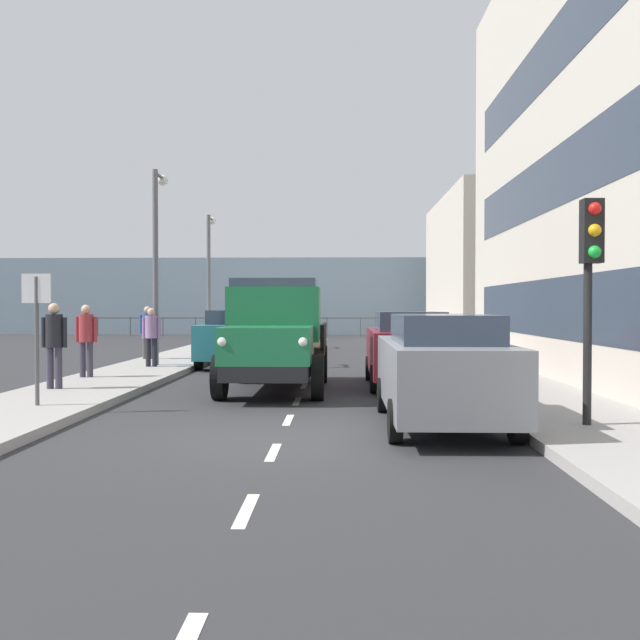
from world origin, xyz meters
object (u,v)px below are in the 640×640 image
car_teal_oppositeside_0 (235,337)px  pedestrian_near_railing (151,332)px  street_sign (37,316)px  car_silver_oppositeside_1 (260,330)px  car_maroon_kerbside_1 (408,347)px  pedestrian_by_lamp (54,338)px  pedestrian_with_bag (147,328)px  lamp_post_far (209,267)px  truck_vintage_green (275,337)px  lamp_post_promenade (157,247)px  traffic_light_near (591,262)px  pedestrian_in_dark_coat (86,334)px  car_grey_kerbside_near (442,368)px

car_teal_oppositeside_0 → pedestrian_near_railing: 2.89m
street_sign → car_silver_oppositeside_1: bearing=-96.6°
car_maroon_kerbside_1 → pedestrian_by_lamp: size_ratio=2.45×
pedestrian_with_bag → pedestrian_by_lamp: bearing=92.3°
pedestrian_by_lamp → lamp_post_far: lamp_post_far is taller
truck_vintage_green → car_silver_oppositeside_1: bearing=-82.3°
pedestrian_by_lamp → lamp_post_far: bearing=-91.0°
pedestrian_near_railing → lamp_post_promenade: 2.55m
traffic_light_near → car_teal_oppositeside_0: bearing=-60.1°
pedestrian_by_lamp → pedestrian_in_dark_coat: bearing=-85.2°
lamp_post_promenade → pedestrian_near_railing: bearing=91.4°
car_grey_kerbside_near → street_sign: size_ratio=2.04×
car_maroon_kerbside_1 → lamp_post_far: lamp_post_far is taller
pedestrian_with_bag → traffic_light_near: traffic_light_near is taller
truck_vintage_green → car_silver_oppositeside_1: truck_vintage_green is taller
pedestrian_with_bag → car_teal_oppositeside_0: bearing=163.3°
car_maroon_kerbside_1 → lamp_post_far: (7.15, -13.93, 2.63)m
car_teal_oppositeside_0 → lamp_post_far: lamp_post_far is taller
car_grey_kerbside_near → lamp_post_far: bearing=-69.8°
car_silver_oppositeside_1 → pedestrian_by_lamp: pedestrian_by_lamp is taller
pedestrian_with_bag → car_silver_oppositeside_1: bearing=-116.6°
car_grey_kerbside_near → lamp_post_far: 20.85m
car_maroon_kerbside_1 → car_teal_oppositeside_0: (4.80, -5.47, 0.00)m
pedestrian_in_dark_coat → traffic_light_near: (-9.61, 6.72, 1.30)m
lamp_post_promenade → lamp_post_far: size_ratio=1.01×
truck_vintage_green → lamp_post_promenade: 7.08m
pedestrian_in_dark_coat → pedestrian_near_railing: (-0.76, -3.03, -0.06)m
lamp_post_far → street_sign: 18.45m
car_teal_oppositeside_0 → pedestrian_with_bag: size_ratio=2.56×
car_maroon_kerbside_1 → lamp_post_promenade: size_ratio=0.76×
car_grey_kerbside_near → car_teal_oppositeside_0: 11.96m
lamp_post_far → street_sign: lamp_post_far is taller
truck_vintage_green → pedestrian_near_railing: size_ratio=3.44×
car_maroon_kerbside_1 → pedestrian_near_railing: bearing=-26.8°
car_teal_oppositeside_0 → street_sign: size_ratio=1.92×
car_teal_oppositeside_0 → lamp_post_far: bearing=-74.5°
street_sign → truck_vintage_green: bearing=-139.4°
pedestrian_near_railing → traffic_light_near: size_ratio=0.51×
truck_vintage_green → traffic_light_near: (-4.94, 5.09, 1.29)m
car_silver_oppositeside_1 → street_sign: (1.94, 16.72, 0.79)m
car_grey_kerbside_near → car_maroon_kerbside_1: (0.00, -5.48, -0.00)m
car_grey_kerbside_near → car_maroon_kerbside_1: 5.48m
car_teal_oppositeside_0 → pedestrian_with_bag: bearing=-16.7°
street_sign → lamp_post_promenade: bearing=-89.0°
car_maroon_kerbside_1 → car_teal_oppositeside_0: 7.28m
car_maroon_kerbside_1 → street_sign: street_sign is taller
street_sign → pedestrian_near_railing: bearing=-89.1°
car_silver_oppositeside_1 → pedestrian_by_lamp: (2.63, 14.26, 0.29)m
lamp_post_far → car_maroon_kerbside_1: bearing=117.2°
car_teal_oppositeside_0 → pedestrian_in_dark_coat: pedestrian_in_dark_coat is taller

